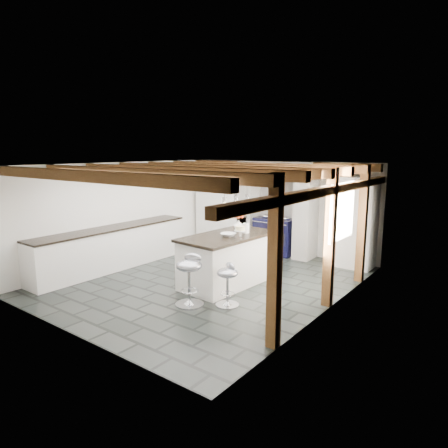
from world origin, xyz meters
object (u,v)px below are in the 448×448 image
Objects in this scene: range_cooker at (275,235)px; kitchen_island at (228,259)px; bar_stool_near at (228,280)px; bar_stool_far at (189,274)px.

kitchen_island reaches higher than range_cooker.
range_cooker reaches higher than bar_stool_near.
range_cooker is 1.36× the size of bar_stool_near.
bar_stool_far is (-0.53, -0.37, 0.09)m from bar_stool_near.
kitchen_island reaches higher than bar_stool_far.
bar_stool_far is at bearing -81.51° from range_cooker.
kitchen_island is (0.43, -2.60, 0.03)m from range_cooker.
bar_stool_far is at bearing -123.93° from bar_stool_near.
kitchen_island is at bearing 72.03° from bar_stool_far.
kitchen_island is at bearing 147.69° from bar_stool_near.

